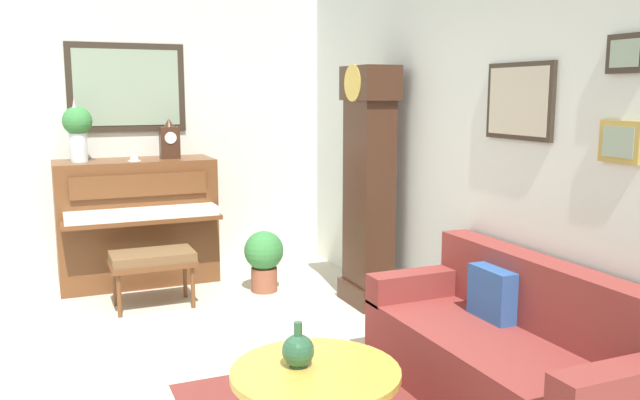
# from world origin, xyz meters

# --- Properties ---
(ground_plane) EXTENTS (6.40, 6.00, 0.10)m
(ground_plane) POSITION_xyz_m (0.00, 0.00, -0.05)
(ground_plane) COLOR beige
(wall_left) EXTENTS (0.13, 4.90, 2.80)m
(wall_left) POSITION_xyz_m (-2.60, 0.01, 1.41)
(wall_left) COLOR silver
(wall_left) RESTS_ON ground_plane
(wall_back) EXTENTS (5.30, 0.13, 2.80)m
(wall_back) POSITION_xyz_m (0.01, 2.40, 1.40)
(wall_back) COLOR silver
(wall_back) RESTS_ON ground_plane
(piano) EXTENTS (0.87, 1.44, 1.18)m
(piano) POSITION_xyz_m (-2.23, 0.36, 0.60)
(piano) COLOR brown
(piano) RESTS_ON ground_plane
(piano_bench) EXTENTS (0.42, 0.70, 0.48)m
(piano_bench) POSITION_xyz_m (-1.43, 0.37, 0.41)
(piano_bench) COLOR brown
(piano_bench) RESTS_ON ground_plane
(grandfather_clock) EXTENTS (0.52, 0.34, 2.03)m
(grandfather_clock) POSITION_xyz_m (-0.80, 2.09, 0.96)
(grandfather_clock) COLOR #3D2316
(grandfather_clock) RESTS_ON ground_plane
(couch) EXTENTS (1.90, 0.80, 0.84)m
(couch) POSITION_xyz_m (1.20, 1.98, 0.31)
(couch) COLOR maroon
(couch) RESTS_ON ground_plane
(coffee_table) EXTENTS (0.88, 0.88, 0.40)m
(coffee_table) POSITION_xyz_m (1.14, 0.79, 0.37)
(coffee_table) COLOR gold
(coffee_table) RESTS_ON ground_plane
(mantel_clock) EXTENTS (0.13, 0.18, 0.38)m
(mantel_clock) POSITION_xyz_m (-2.23, 0.69, 1.35)
(mantel_clock) COLOR #3D2316
(mantel_clock) RESTS_ON piano
(flower_vase) EXTENTS (0.26, 0.26, 0.58)m
(flower_vase) POSITION_xyz_m (-2.23, -0.12, 1.50)
(flower_vase) COLOR silver
(flower_vase) RESTS_ON piano
(teacup) EXTENTS (0.12, 0.12, 0.06)m
(teacup) POSITION_xyz_m (-2.09, 0.35, 1.21)
(teacup) COLOR white
(teacup) RESTS_ON piano
(green_jug) EXTENTS (0.17, 0.17, 0.24)m
(green_jug) POSITION_xyz_m (1.07, 0.72, 0.49)
(green_jug) COLOR #234C33
(green_jug) RESTS_ON coffee_table
(potted_plant) EXTENTS (0.36, 0.36, 0.56)m
(potted_plant) POSITION_xyz_m (-1.49, 1.38, 0.32)
(potted_plant) COLOR #935138
(potted_plant) RESTS_ON ground_plane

